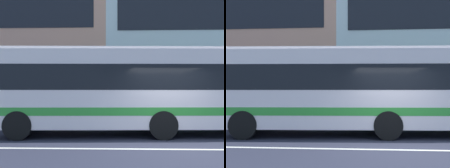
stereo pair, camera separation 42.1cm
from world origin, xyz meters
The scene contains 4 objects.
ground_plane centered at (0.00, 0.00, 0.00)m, with size 160.00×160.00×0.00m, color #292B3C.
lane_centre_line centered at (0.00, 0.00, 0.00)m, with size 60.00×0.16×0.01m, color silver.
hedge_row_far centered at (3.30, 6.67, 0.55)m, with size 13.98×1.10×1.11m, color #3A6E31.
transit_bus centered at (-0.93, 2.64, 1.80)m, with size 10.84×3.06×3.28m.
Camera 2 is at (-1.27, -7.67, 1.68)m, focal length 42.21 mm.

